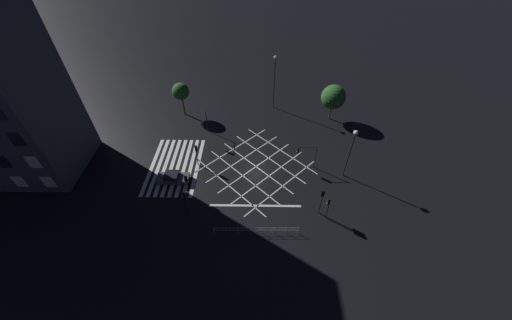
# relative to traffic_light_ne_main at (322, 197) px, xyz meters

# --- Properties ---
(ground_plane) EXTENTS (200.00, 200.00, 0.00)m
(ground_plane) POSITION_rel_traffic_light_ne_main_xyz_m (-7.58, -7.57, -2.86)
(ground_plane) COLOR black
(road_markings) EXTENTS (16.82, 23.14, 0.01)m
(road_markings) POSITION_rel_traffic_light_ne_main_xyz_m (-7.24, -15.11, -2.86)
(road_markings) COLOR silver
(road_markings) RESTS_ON ground_plane
(traffic_light_ne_main) EXTENTS (0.39, 0.36, 4.00)m
(traffic_light_ne_main) POSITION_rel_traffic_light_ne_main_xyz_m (0.00, 0.00, 0.00)
(traffic_light_ne_main) COLOR black
(traffic_light_ne_main) RESTS_ON ground_plane
(traffic_light_ne_cross) EXTENTS (0.36, 0.39, 3.54)m
(traffic_light_ne_cross) POSITION_rel_traffic_light_ne_main_xyz_m (0.76, 0.63, -0.32)
(traffic_light_ne_cross) COLOR black
(traffic_light_ne_cross) RESTS_ON ground_plane
(traffic_light_median_south) EXTENTS (0.36, 0.39, 3.60)m
(traffic_light_median_south) POSITION_rel_traffic_light_ne_main_xyz_m (-7.77, -15.55, -0.28)
(traffic_light_median_south) COLOR black
(traffic_light_median_south) RESTS_ON ground_plane
(traffic_light_median_north) EXTENTS (0.36, 2.68, 3.78)m
(traffic_light_median_north) POSITION_rel_traffic_light_ne_main_xyz_m (-7.59, -1.01, -0.07)
(traffic_light_median_north) COLOR black
(traffic_light_median_north) RESTS_ON ground_plane
(traffic_light_se_cross) EXTENTS (0.36, 0.39, 3.60)m
(traffic_light_se_cross) POSITION_rel_traffic_light_ne_main_xyz_m (0.24, -15.53, -0.28)
(traffic_light_se_cross) COLOR black
(traffic_light_se_cross) RESTS_ON ground_plane
(traffic_light_se_main) EXTENTS (2.91, 0.36, 3.51)m
(traffic_light_se_main) POSITION_rel_traffic_light_ne_main_xyz_m (-1.47, -15.88, -0.26)
(traffic_light_se_main) COLOR black
(traffic_light_se_main) RESTS_ON ground_plane
(traffic_light_sw_main) EXTENTS (2.92, 0.36, 3.90)m
(traffic_light_sw_main) POSITION_rel_traffic_light_ne_main_xyz_m (-13.96, -15.31, 0.03)
(traffic_light_sw_main) COLOR black
(traffic_light_sw_main) RESTS_ON ground_plane
(street_lamp_east) EXTENTS (0.60, 0.60, 7.60)m
(street_lamp_east) POSITION_rel_traffic_light_ne_main_xyz_m (-6.12, 4.19, 2.97)
(street_lamp_east) COLOR black
(street_lamp_east) RESTS_ON ground_plane
(street_lamp_west) EXTENTS (0.52, 0.52, 9.38)m
(street_lamp_west) POSITION_rel_traffic_light_ne_main_xyz_m (-22.34, -4.78, 3.70)
(street_lamp_west) COLOR black
(street_lamp_west) RESTS_ON ground_plane
(street_tree_near) EXTENTS (3.86, 3.86, 6.07)m
(street_tree_near) POSITION_rel_traffic_light_ne_main_xyz_m (-19.12, 4.49, 1.28)
(street_tree_near) COLOR #473323
(street_tree_near) RESTS_ON ground_plane
(street_tree_far) EXTENTS (2.72, 2.72, 5.77)m
(street_tree_far) POSITION_rel_traffic_light_ne_main_xyz_m (-20.06, -19.88, 1.52)
(street_tree_far) COLOR #473323
(street_tree_far) RESTS_ON ground_plane
(waiting_car) EXTENTS (1.75, 4.23, 1.32)m
(waiting_car) POSITION_rel_traffic_light_ne_main_xyz_m (-4.78, -18.47, -2.24)
(waiting_car) COLOR #474C51
(waiting_car) RESTS_ON ground_plane
(pedestrian_railing) EXTENTS (0.19, 9.48, 1.05)m
(pedestrian_railing) POSITION_rel_traffic_light_ne_main_xyz_m (2.94, -7.42, -2.19)
(pedestrian_railing) COLOR #B7B7BC
(pedestrian_railing) RESTS_ON ground_plane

